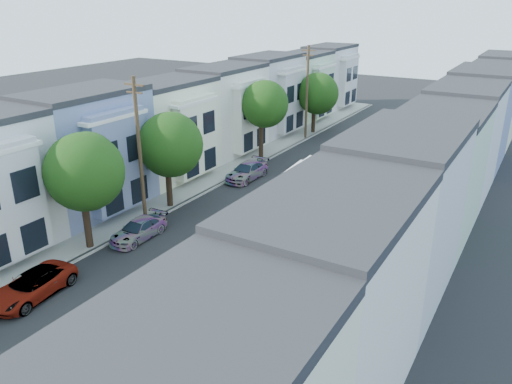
{
  "coord_description": "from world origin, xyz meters",
  "views": [
    {
      "loc": [
        16.71,
        -21.48,
        14.71
      ],
      "look_at": [
        0.27,
        6.14,
        2.2
      ],
      "focal_mm": 35.0,
      "sensor_mm": 36.0,
      "label": 1
    }
  ],
  "objects": [
    {
      "name": "ground",
      "position": [
        0.0,
        0.0,
        0.0
      ],
      "size": [
        160.0,
        160.0,
        0.0
      ],
      "primitive_type": "plane",
      "color": "black",
      "rests_on": "ground"
    },
    {
      "name": "tree_d",
      "position": [
        -6.3,
        18.63,
        5.5
      ],
      "size": [
        4.43,
        4.43,
        7.75
      ],
      "color": "black",
      "rests_on": "ground"
    },
    {
      "name": "parked_left_b",
      "position": [
        -4.9,
        -8.14,
        0.67
      ],
      "size": [
        2.65,
        4.99,
        1.34
      ],
      "primitive_type": "imported",
      "rotation": [
        0.0,
        0.0,
        0.09
      ],
      "color": "black",
      "rests_on": "ground"
    },
    {
      "name": "tree_e",
      "position": [
        -6.3,
        30.69,
        4.64
      ],
      "size": [
        4.7,
        4.7,
        7.01
      ],
      "color": "black",
      "rests_on": "ground"
    },
    {
      "name": "curb_right",
      "position": [
        6.05,
        15.0,
        0.07
      ],
      "size": [
        0.3,
        70.0,
        0.15
      ],
      "primitive_type": "cube",
      "color": "gray",
      "rests_on": "ground"
    },
    {
      "name": "tree_far_r",
      "position": [
        6.9,
        31.06,
        3.53
      ],
      "size": [
        3.1,
        3.1,
        5.12
      ],
      "color": "black",
      "rests_on": "ground"
    },
    {
      "name": "parked_left_c",
      "position": [
        -4.9,
        -0.15,
        0.63
      ],
      "size": [
        1.85,
        4.25,
        1.27
      ],
      "primitive_type": "imported",
      "rotation": [
        0.0,
        0.0,
        0.02
      ],
      "color": "silver",
      "rests_on": "ground"
    },
    {
      "name": "parked_right_d",
      "position": [
        4.9,
        29.76,
        0.71
      ],
      "size": [
        1.94,
        4.5,
        1.43
      ],
      "primitive_type": "imported",
      "rotation": [
        0.0,
        0.0,
        -0.06
      ],
      "color": "black",
      "rests_on": "ground"
    },
    {
      "name": "road_slab",
      "position": [
        0.0,
        15.0,
        0.01
      ],
      "size": [
        12.0,
        70.0,
        0.02
      ],
      "primitive_type": "cube",
      "color": "black",
      "rests_on": "ground"
    },
    {
      "name": "parked_right_b",
      "position": [
        4.9,
        -1.11,
        0.74
      ],
      "size": [
        2.47,
        5.07,
        1.47
      ],
      "primitive_type": "imported",
      "rotation": [
        0.0,
        0.0,
        -0.08
      ],
      "color": "silver",
      "rests_on": "ground"
    },
    {
      "name": "townhouse_row_right",
      "position": [
        11.15,
        15.0,
        0.0
      ],
      "size": [
        5.0,
        70.0,
        8.5
      ],
      "primitive_type": "cube",
      "color": "beige",
      "rests_on": "ground"
    },
    {
      "name": "parked_right_c",
      "position": [
        4.9,
        19.24,
        0.74
      ],
      "size": [
        1.9,
        4.55,
        1.48
      ],
      "primitive_type": "imported",
      "rotation": [
        0.0,
        0.0,
        -0.08
      ],
      "color": "black",
      "rests_on": "ground"
    },
    {
      "name": "parked_right_a",
      "position": [
        4.9,
        -8.39,
        0.72
      ],
      "size": [
        2.1,
        4.82,
        1.43
      ],
      "primitive_type": "imported",
      "rotation": [
        0.0,
        0.0,
        -0.02
      ],
      "color": "slate",
      "rests_on": "ground"
    },
    {
      "name": "utility_pole_near",
      "position": [
        -6.3,
        2.0,
        5.15
      ],
      "size": [
        1.6,
        0.26,
        10.0
      ],
      "color": "#42301E",
      "rests_on": "ground"
    },
    {
      "name": "sidewalk_left",
      "position": [
        -7.35,
        15.0,
        0.07
      ],
      "size": [
        2.6,
        70.0,
        0.15
      ],
      "primitive_type": "cube",
      "color": "gray",
      "rests_on": "ground"
    },
    {
      "name": "tree_c",
      "position": [
        -6.3,
        5.02,
        4.9
      ],
      "size": [
        4.7,
        4.7,
        7.27
      ],
      "color": "black",
      "rests_on": "ground"
    },
    {
      "name": "utility_pole_far",
      "position": [
        -6.3,
        28.0,
        5.15
      ],
      "size": [
        1.6,
        0.26,
        10.0
      ],
      "color": "#42301E",
      "rests_on": "ground"
    },
    {
      "name": "curb_left",
      "position": [
        -6.05,
        15.0,
        0.07
      ],
      "size": [
        0.3,
        70.0,
        0.15
      ],
      "primitive_type": "cube",
      "color": "gray",
      "rests_on": "ground"
    },
    {
      "name": "centerline",
      "position": [
        0.0,
        15.0,
        0.0
      ],
      "size": [
        0.12,
        70.0,
        0.01
      ],
      "primitive_type": "cube",
      "color": "gold",
      "rests_on": "ground"
    },
    {
      "name": "sidewalk_right",
      "position": [
        7.35,
        15.0,
        0.07
      ],
      "size": [
        2.6,
        70.0,
        0.15
      ],
      "primitive_type": "cube",
      "color": "gray",
      "rests_on": "ground"
    },
    {
      "name": "lead_sedan",
      "position": [
        2.58,
        22.77,
        0.68
      ],
      "size": [
        2.2,
        4.41,
        1.37
      ],
      "primitive_type": "imported",
      "rotation": [
        0.0,
        0.0,
        -0.14
      ],
      "color": "black",
      "rests_on": "ground"
    },
    {
      "name": "parked_left_d",
      "position": [
        -4.9,
        13.29,
        0.71
      ],
      "size": [
        2.05,
        4.77,
        1.42
      ],
      "primitive_type": "imported",
      "rotation": [
        0.0,
        0.0,
        -0.01
      ],
      "color": "maroon",
      "rests_on": "ground"
    },
    {
      "name": "tree_b",
      "position": [
        -6.3,
        -2.76,
        5.14
      ],
      "size": [
        4.7,
        4.7,
        7.51
      ],
      "color": "black",
      "rests_on": "ground"
    },
    {
      "name": "townhouse_row_left",
      "position": [
        -11.15,
        15.0,
        0.0
      ],
      "size": [
        5.0,
        70.0,
        8.5
      ],
      "primitive_type": "cube",
      "color": "beige",
      "rests_on": "ground"
    },
    {
      "name": "fedex_truck",
      "position": [
        2.14,
        10.86,
        1.71
      ],
      "size": [
        2.45,
        6.38,
        3.06
      ],
      "rotation": [
        0.0,
        0.0,
        0.08
      ],
      "color": "silver",
      "rests_on": "ground"
    }
  ]
}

